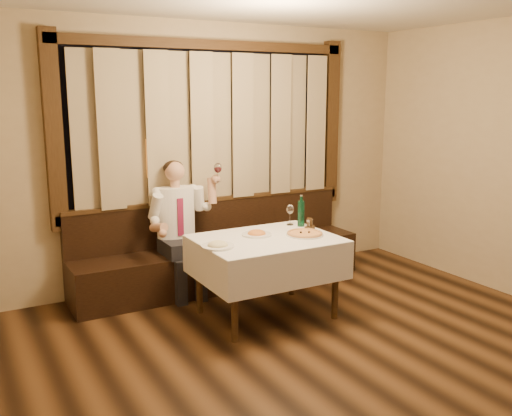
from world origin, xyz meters
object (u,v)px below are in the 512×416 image
pizza (305,234)px  green_bottle (301,213)px  pasta_red (257,231)px  dining_table (266,249)px  pasta_cream (218,243)px  banquette (219,257)px  cruet_caddy (310,225)px  seated_man (179,218)px

pizza → green_bottle: (0.17, 0.32, 0.12)m
green_bottle → pasta_red: bearing=-168.9°
dining_table → pasta_cream: bearing=-171.8°
banquette → pasta_red: size_ratio=11.56×
green_bottle → cruet_caddy: 0.18m
cruet_caddy → pasta_cream: bearing=163.8°
pasta_red → pasta_cream: (-0.49, -0.20, 0.00)m
pizza → green_bottle: green_bottle is taller
green_bottle → cruet_caddy: size_ratio=2.67×
seated_man → green_bottle: bearing=-34.6°
banquette → pasta_cream: bearing=-115.7°
pasta_cream → seated_man: (0.04, 1.01, 0.01)m
pasta_cream → green_bottle: bearing=16.2°
pizza → green_bottle: size_ratio=1.11×
pasta_cream → green_bottle: green_bottle is taller
pasta_cream → seated_man: bearing=87.6°
pasta_red → pasta_cream: bearing=-158.2°
pasta_red → green_bottle: size_ratio=0.88×
banquette → pasta_red: bearing=-92.3°
pizza → pasta_red: 0.45m
dining_table → seated_man: size_ratio=0.91×
pizza → pasta_red: size_ratio=1.27×
pasta_red → pasta_cream: pasta_cream is taller
pizza → seated_man: size_ratio=0.25×
pasta_cream → seated_man: 1.01m
dining_table → pizza: pizza is taller
dining_table → pasta_cream: 0.55m
pizza → seated_man: bearing=129.6°
banquette → cruet_caddy: size_ratio=27.02×
seated_man → dining_table: bearing=-62.5°
pasta_red → seated_man: size_ratio=0.20×
pizza → pasta_red: bearing=152.2°
pizza → green_bottle: 0.38m
pasta_cream → cruet_caddy: bearing=8.3°
banquette → pasta_cream: (-0.53, -1.10, 0.49)m
pizza → seated_man: (-0.85, 1.02, 0.04)m
pizza → green_bottle: bearing=62.3°
green_bottle → cruet_caddy: bearing=-90.0°
dining_table → pasta_cream: (-0.53, -0.08, 0.15)m
banquette → green_bottle: bearing=-56.2°
green_bottle → seated_man: bearing=145.4°
pasta_red → cruet_caddy: cruet_caddy is taller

